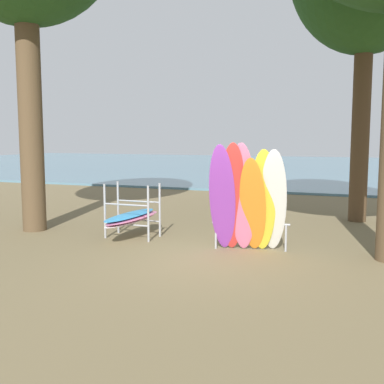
# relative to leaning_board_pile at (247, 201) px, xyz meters

# --- Properties ---
(ground_plane) EXTENTS (80.00, 80.00, 0.00)m
(ground_plane) POSITION_rel_leaning_board_pile_xyz_m (-0.41, -0.59, -1.05)
(ground_plane) COLOR brown
(lake_water) EXTENTS (80.00, 36.00, 0.10)m
(lake_water) POSITION_rel_leaning_board_pile_xyz_m (-0.41, 28.04, -1.00)
(lake_water) COLOR slate
(lake_water) RESTS_ON ground
(leaning_board_pile) EXTENTS (1.63, 1.20, 2.21)m
(leaning_board_pile) POSITION_rel_leaning_board_pile_xyz_m (0.00, 0.00, 0.00)
(leaning_board_pile) COLOR purple
(leaning_board_pile) RESTS_ON ground
(board_storage_rack) EXTENTS (1.15, 2.13, 1.25)m
(board_storage_rack) POSITION_rel_leaning_board_pile_xyz_m (-2.86, 0.52, -0.58)
(board_storage_rack) COLOR #9EA0A5
(board_storage_rack) RESTS_ON ground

